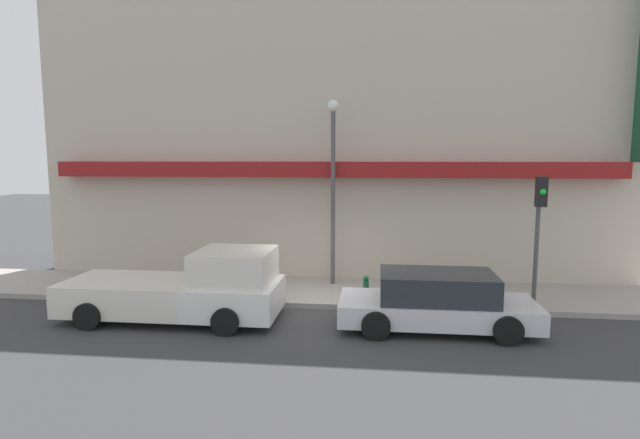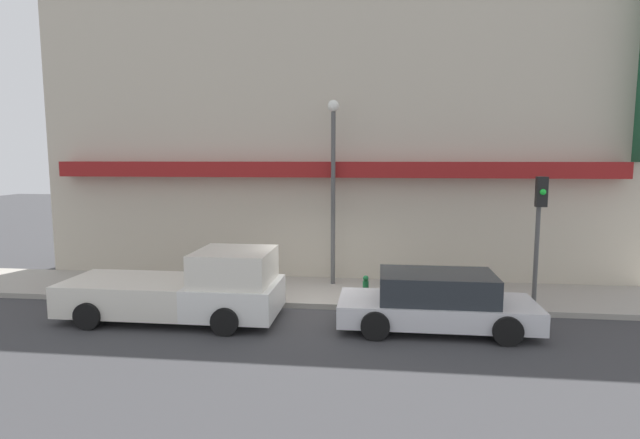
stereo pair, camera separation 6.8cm
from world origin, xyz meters
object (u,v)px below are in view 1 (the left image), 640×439
Objects in this scene: fire_hydrant at (366,288)px; parked_car at (437,301)px; traffic_light at (539,217)px; street_lamp at (333,171)px; pickup_truck at (187,289)px.

parked_car is at bearing -44.85° from fire_hydrant.
traffic_light is at bearing 32.72° from parked_car.
traffic_light is (4.60, 0.01, 2.08)m from fire_hydrant.
street_lamp reaches higher than parked_car.
pickup_truck is 0.96× the size of street_lamp.
street_lamp reaches higher than traffic_light.
traffic_light reaches higher than parked_car.
pickup_truck reaches higher than fire_hydrant.
street_lamp is at bearing 130.11° from parked_car.
pickup_truck is at bearing -169.11° from traffic_light.
pickup_truck is 5.74m from street_lamp.
street_lamp reaches higher than fire_hydrant.
parked_car is 0.82× the size of street_lamp.
parked_car is at bearing -148.17° from traffic_light.
pickup_truck reaches higher than parked_car.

